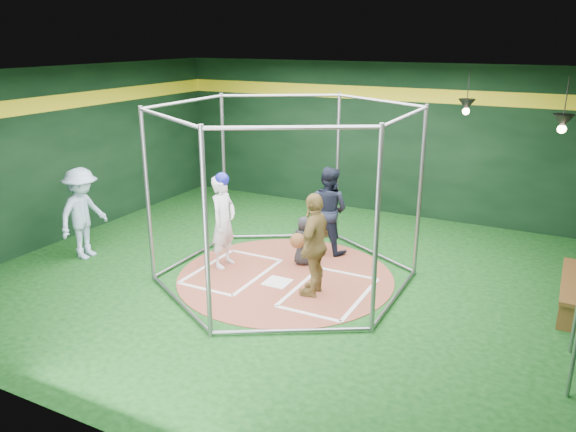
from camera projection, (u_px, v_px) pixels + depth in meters
The scene contains 13 objects.
room_shell at pixel (285, 180), 9.37m from camera, with size 10.10×9.10×3.53m.
clay_disc at pixel (285, 276), 9.90m from camera, with size 3.80×3.80×0.01m, color #994C37.
home_plate at pixel (277, 282), 9.65m from camera, with size 0.43×0.43×0.01m, color white.
batter_box_left at pixel (232, 271), 10.10m from camera, with size 1.17×1.77×0.01m.
batter_box_right at pixel (329, 292), 9.27m from camera, with size 1.17×1.77×0.01m.
batting_cage at pixel (285, 195), 9.44m from camera, with size 4.05×4.67×3.00m.
pendant_lamp_near at pixel (467, 105), 11.15m from camera, with size 0.34×0.34×0.90m.
pendant_lamp_far at pixel (563, 122), 9.02m from camera, with size 0.34×0.34×0.90m.
batter_figure at pixel (223, 220), 10.11m from camera, with size 0.41×0.62×1.76m.
visitor_leopard at pixel (315, 244), 9.00m from camera, with size 1.00×0.42×1.71m, color #AF914B.
catcher_figure at pixel (303, 241), 10.27m from camera, with size 0.50×0.58×0.92m.
umpire at pixel (328, 210), 10.80m from camera, with size 0.83×0.64×1.70m, color black.
bystander_blue at pixel (83, 213), 10.54m from camera, with size 1.13×0.65×1.75m, color #A4BFD9.
Camera 1 is at (4.20, -8.07, 4.06)m, focal length 35.00 mm.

